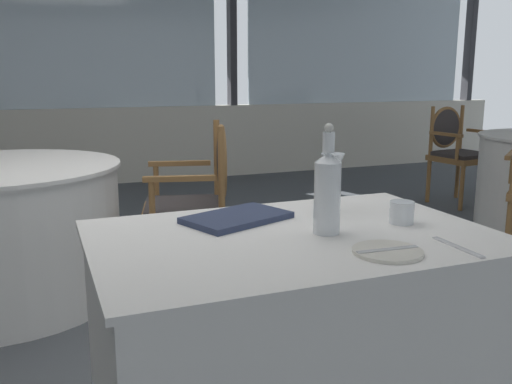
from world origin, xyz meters
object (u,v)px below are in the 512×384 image
(wine_glass, at_px, (332,170))
(water_tumbler, at_px, (402,212))
(dining_chair_0_1, at_px, (455,146))
(menu_book, at_px, (237,218))
(side_plate, at_px, (387,251))
(water_bottle, at_px, (327,190))
(dining_chair_1_2, at_px, (199,193))

(wine_glass, distance_m, water_tumbler, 0.29)
(wine_glass, distance_m, dining_chair_0_1, 3.75)
(wine_glass, height_order, water_tumbler, wine_glass)
(menu_book, bearing_deg, dining_chair_0_1, 17.70)
(side_plate, distance_m, wine_glass, 0.51)
(water_bottle, bearing_deg, menu_book, 130.47)
(water_bottle, xyz_separation_m, dining_chair_1_2, (0.03, 1.52, -0.31))
(wine_glass, xyz_separation_m, water_tumbler, (0.13, -0.23, -0.11))
(water_bottle, relative_size, dining_chair_0_1, 0.36)
(side_plate, relative_size, menu_book, 0.57)
(water_bottle, distance_m, wine_glass, 0.29)
(water_tumbler, bearing_deg, menu_book, 155.11)
(dining_chair_1_2, bearing_deg, water_tumbler, 113.79)
(water_tumbler, distance_m, dining_chair_0_1, 3.81)
(side_plate, relative_size, water_tumbler, 2.43)
(water_bottle, bearing_deg, water_tumbler, 2.68)
(water_bottle, bearing_deg, side_plate, -75.67)
(side_plate, distance_m, dining_chair_1_2, 1.77)
(menu_book, relative_size, dining_chair_0_1, 0.36)
(side_plate, relative_size, wine_glass, 0.93)
(water_tumbler, relative_size, dining_chair_0_1, 0.09)
(menu_book, bearing_deg, dining_chair_1_2, 58.29)
(water_bottle, height_order, menu_book, water_bottle)
(water_bottle, relative_size, water_tumbler, 4.25)
(wine_glass, xyz_separation_m, menu_book, (-0.36, -0.00, -0.14))
(water_bottle, bearing_deg, dining_chair_0_1, 43.74)
(dining_chair_1_2, bearing_deg, menu_book, 94.00)
(side_plate, height_order, dining_chair_0_1, dining_chair_0_1)
(side_plate, bearing_deg, menu_book, 119.13)
(side_plate, distance_m, menu_book, 0.54)
(side_plate, bearing_deg, wine_glass, 79.05)
(water_bottle, bearing_deg, wine_glass, 57.93)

